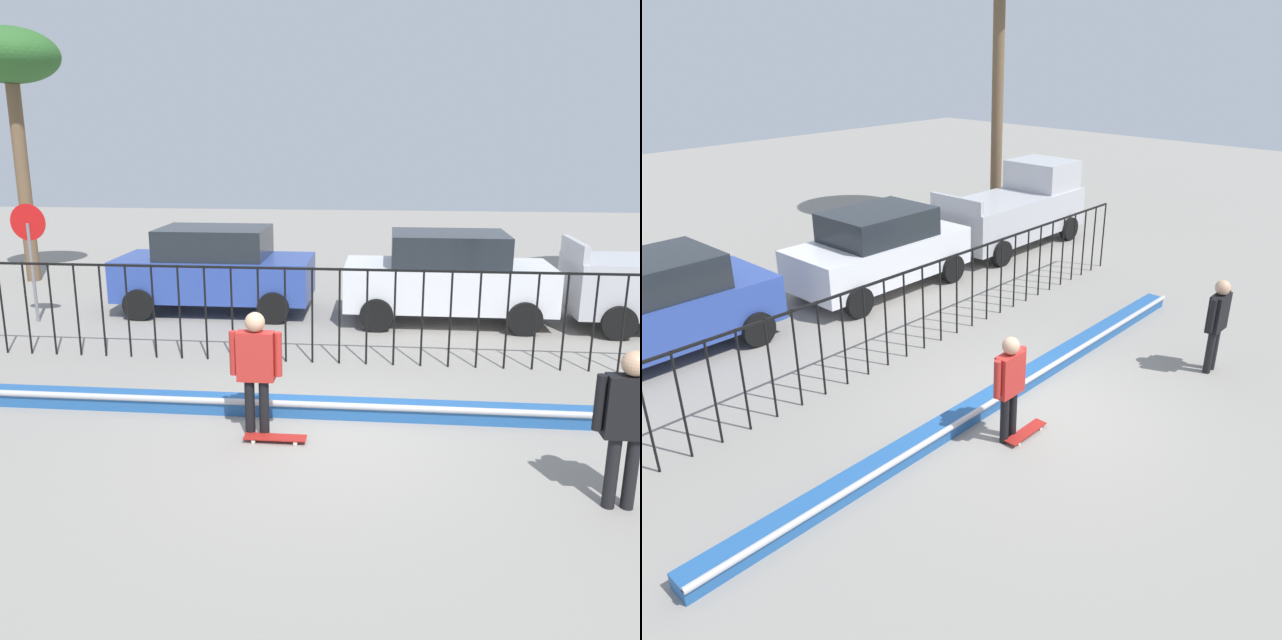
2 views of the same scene
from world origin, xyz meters
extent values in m
plane|color=gray|center=(0.00, 0.00, 0.00)|extent=(60.00, 60.00, 0.00)
cube|color=#235699|center=(0.00, 0.63, 0.11)|extent=(11.00, 0.36, 0.22)
cylinder|color=#B2B2B7|center=(0.00, 0.45, 0.22)|extent=(11.00, 0.09, 0.09)
cylinder|color=black|center=(-4.67, 2.92, 0.84)|extent=(0.04, 0.04, 1.68)
cylinder|color=black|center=(-4.20, 2.92, 0.84)|extent=(0.04, 0.04, 1.68)
cylinder|color=black|center=(-3.73, 2.92, 0.84)|extent=(0.04, 0.04, 1.68)
cylinder|color=black|center=(-3.27, 2.92, 0.84)|extent=(0.04, 0.04, 1.68)
cylinder|color=black|center=(-2.80, 2.92, 0.84)|extent=(0.04, 0.04, 1.68)
cylinder|color=black|center=(-2.33, 2.92, 0.84)|extent=(0.04, 0.04, 1.68)
cylinder|color=black|center=(-1.87, 2.92, 0.84)|extent=(0.04, 0.04, 1.68)
cylinder|color=black|center=(-1.40, 2.92, 0.84)|extent=(0.04, 0.04, 1.68)
cylinder|color=black|center=(-0.93, 2.92, 0.84)|extent=(0.04, 0.04, 1.68)
cylinder|color=black|center=(-0.47, 2.92, 0.84)|extent=(0.04, 0.04, 1.68)
cylinder|color=black|center=(0.00, 2.92, 0.84)|extent=(0.04, 0.04, 1.68)
cylinder|color=black|center=(0.47, 2.92, 0.84)|extent=(0.04, 0.04, 1.68)
cylinder|color=black|center=(0.93, 2.92, 0.84)|extent=(0.04, 0.04, 1.68)
cylinder|color=black|center=(1.40, 2.92, 0.84)|extent=(0.04, 0.04, 1.68)
cylinder|color=black|center=(1.87, 2.92, 0.84)|extent=(0.04, 0.04, 1.68)
cylinder|color=black|center=(2.33, 2.92, 0.84)|extent=(0.04, 0.04, 1.68)
cylinder|color=black|center=(2.80, 2.92, 0.84)|extent=(0.04, 0.04, 1.68)
cylinder|color=black|center=(3.27, 2.92, 0.84)|extent=(0.04, 0.04, 1.68)
cylinder|color=black|center=(3.73, 2.92, 0.84)|extent=(0.04, 0.04, 1.68)
cylinder|color=black|center=(4.20, 2.92, 0.84)|extent=(0.04, 0.04, 1.68)
cylinder|color=black|center=(4.67, 2.92, 0.84)|extent=(0.04, 0.04, 1.68)
cylinder|color=black|center=(5.13, 2.92, 0.84)|extent=(0.04, 0.04, 1.68)
cylinder|color=black|center=(5.60, 2.92, 0.84)|extent=(0.04, 0.04, 1.68)
cylinder|color=black|center=(6.07, 2.92, 0.84)|extent=(0.04, 0.04, 1.68)
cylinder|color=black|center=(6.53, 2.92, 0.84)|extent=(0.04, 0.04, 1.68)
cylinder|color=black|center=(7.00, 2.92, 0.84)|extent=(0.04, 0.04, 1.68)
cube|color=black|center=(0.00, 2.92, 1.66)|extent=(14.00, 0.04, 0.04)
cylinder|color=black|center=(-0.94, -0.16, 0.39)|extent=(0.13, 0.13, 0.78)
cylinder|color=black|center=(-0.75, -0.16, 0.39)|extent=(0.13, 0.13, 0.78)
cube|color=#B22823|center=(-0.84, -0.16, 1.10)|extent=(0.47, 0.20, 0.64)
sphere|color=tan|center=(-0.84, -0.16, 1.55)|extent=(0.25, 0.25, 0.25)
cylinder|color=#B22823|center=(-1.13, -0.16, 1.13)|extent=(0.10, 0.10, 0.57)
cylinder|color=#B22823|center=(-0.56, -0.16, 1.13)|extent=(0.10, 0.10, 0.57)
cube|color=#A51E19|center=(-0.59, -0.30, 0.06)|extent=(0.80, 0.20, 0.02)
cylinder|color=silver|center=(-0.32, -0.22, 0.03)|extent=(0.05, 0.03, 0.05)
cylinder|color=silver|center=(-0.32, -0.37, 0.03)|extent=(0.05, 0.03, 0.05)
cylinder|color=silver|center=(-0.86, -0.22, 0.03)|extent=(0.05, 0.03, 0.05)
cylinder|color=silver|center=(-0.86, -0.37, 0.03)|extent=(0.05, 0.03, 0.05)
cylinder|color=black|center=(3.16, -1.51, 0.40)|extent=(0.13, 0.13, 0.80)
cylinder|color=black|center=(3.35, -1.51, 0.40)|extent=(0.13, 0.13, 0.80)
cube|color=black|center=(3.26, -1.51, 1.13)|extent=(0.49, 0.21, 0.66)
sphere|color=tan|center=(3.26, -1.51, 1.59)|extent=(0.26, 0.26, 0.26)
cylinder|color=black|center=(2.96, -1.51, 1.17)|extent=(0.10, 0.10, 0.59)
cylinder|color=black|center=(3.55, -1.51, 1.17)|extent=(0.10, 0.10, 0.59)
cube|color=#2D479E|center=(-3.03, 6.37, 0.79)|extent=(4.30, 1.90, 0.90)
cube|color=#1E2328|center=(-3.03, 6.37, 1.57)|extent=(2.36, 1.71, 0.66)
cylinder|color=black|center=(-1.57, 7.32, 0.34)|extent=(0.68, 0.22, 0.68)
cylinder|color=black|center=(-1.57, 5.42, 0.34)|extent=(0.68, 0.22, 0.68)
cube|color=silver|center=(2.06, 5.98, 0.79)|extent=(4.30, 1.90, 0.90)
cube|color=#1E2328|center=(2.06, 5.98, 1.57)|extent=(2.37, 1.71, 0.66)
cylinder|color=black|center=(3.53, 6.93, 0.34)|extent=(0.68, 0.22, 0.68)
cylinder|color=black|center=(3.53, 5.03, 0.34)|extent=(0.68, 0.22, 0.68)
cylinder|color=black|center=(0.60, 6.93, 0.34)|extent=(0.68, 0.22, 0.68)
cylinder|color=black|center=(0.60, 5.03, 0.34)|extent=(0.68, 0.22, 0.68)
cube|color=#B7B7BC|center=(6.87, 5.84, 0.89)|extent=(4.70, 1.90, 1.10)
cube|color=#B7B7BC|center=(8.32, 5.84, 1.84)|extent=(1.50, 1.75, 0.80)
cube|color=#B7B7BC|center=(4.58, 5.84, 1.62)|extent=(0.12, 1.75, 0.36)
cylinder|color=black|center=(8.47, 6.79, 0.34)|extent=(0.68, 0.22, 0.68)
cylinder|color=black|center=(8.47, 4.89, 0.34)|extent=(0.68, 0.22, 0.68)
cylinder|color=black|center=(5.27, 6.79, 0.34)|extent=(0.68, 0.22, 0.68)
cylinder|color=black|center=(5.27, 4.89, 0.34)|extent=(0.68, 0.22, 0.68)
cylinder|color=brown|center=(8.87, 8.03, 3.57)|extent=(0.36, 0.36, 7.14)
camera|label=1|loc=(0.77, -8.09, 3.72)|focal=37.55mm
camera|label=2|loc=(-7.15, -4.91, 5.43)|focal=35.43mm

